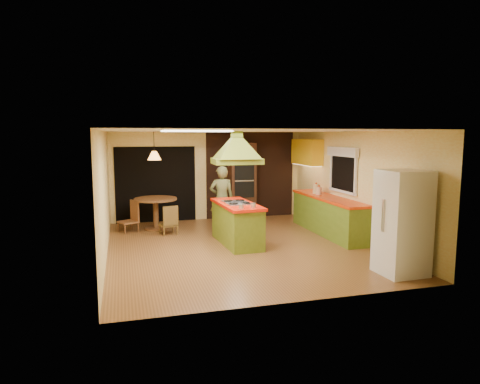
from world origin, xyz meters
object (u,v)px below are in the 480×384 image
object	(u,v)px
dining_table	(156,207)
canister_large	(316,189)
wall_oven	(242,181)
refrigerator	(402,223)
man	(222,199)
kitchen_island	(237,223)

from	to	relation	value
dining_table	canister_large	world-z (taller)	canister_large
wall_oven	refrigerator	bearing A→B (deg)	-76.70
refrigerator	dining_table	world-z (taller)	refrigerator
wall_oven	canister_large	xyz separation A→B (m)	(1.50, -1.74, -0.05)
canister_large	wall_oven	bearing A→B (deg)	130.71
man	dining_table	xyz separation A→B (m)	(-1.58, 0.72, -0.26)
wall_oven	dining_table	xyz separation A→B (m)	(-2.49, -0.70, -0.52)
wall_oven	dining_table	bearing A→B (deg)	-164.89
refrigerator	wall_oven	distance (m)	5.65
refrigerator	wall_oven	size ratio (longest dim) A/B	0.83
kitchen_island	canister_large	bearing A→B (deg)	18.84
kitchen_island	dining_table	xyz separation A→B (m)	(-1.63, 1.99, 0.11)
kitchen_island	refrigerator	size ratio (longest dim) A/B	1.03
man	refrigerator	world-z (taller)	refrigerator
refrigerator	wall_oven	xyz separation A→B (m)	(-1.35, 5.48, 0.18)
dining_table	man	bearing A→B (deg)	-24.45
wall_oven	man	bearing A→B (deg)	-123.39
wall_oven	canister_large	world-z (taller)	wall_oven
kitchen_island	man	xyz separation A→B (m)	(-0.05, 1.27, 0.36)
wall_oven	kitchen_island	bearing A→B (deg)	-108.34
refrigerator	canister_large	bearing A→B (deg)	85.88
wall_oven	dining_table	distance (m)	2.64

